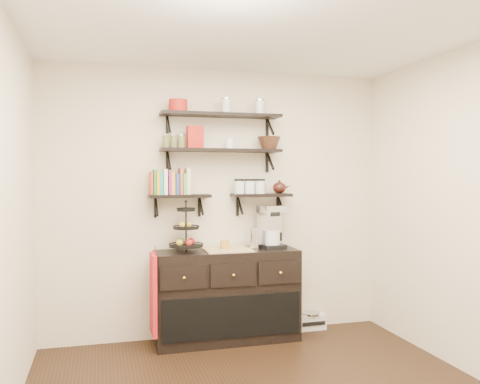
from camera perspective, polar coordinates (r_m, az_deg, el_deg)
name	(u,v)px	position (r m, az deg, el deg)	size (l,w,h in m)	color
ceiling	(275,20)	(3.66, 4.00, 18.73)	(3.50, 3.50, 0.02)	white
back_wall	(218,203)	(5.19, -2.46, -1.28)	(3.50, 0.02, 2.70)	beige
shelf_top	(221,115)	(5.09, -2.14, 8.59)	(1.20, 0.27, 0.23)	black
shelf_mid	(221,151)	(5.06, -2.13, 4.66)	(1.20, 0.27, 0.23)	black
shelf_low_left	(179,197)	(5.00, -6.85, -0.53)	(0.60, 0.25, 0.23)	black
shelf_low_right	(261,196)	(5.19, 2.36, -0.42)	(0.60, 0.25, 0.23)	black
cookbooks	(172,183)	(4.98, -7.61, 1.05)	(0.40, 0.15, 0.26)	#AE4127
glass_canisters	(250,187)	(5.15, 1.10, 0.53)	(0.32, 0.10, 0.13)	silver
sideboard	(227,295)	(5.11, -1.46, -11.53)	(1.40, 0.50, 0.92)	black
fruit_stand	(186,235)	(4.92, -6.05, -4.80)	(0.32, 0.32, 0.48)	black
candle	(225,245)	(5.01, -1.70, -5.93)	(0.08, 0.08, 0.08)	#A97627
coffee_maker	(271,228)	(5.15, 3.47, -4.02)	(0.28, 0.27, 0.43)	black
thermal_carafe	(255,238)	(5.06, 1.69, -5.23)	(0.11, 0.11, 0.22)	silver
apron	(153,294)	(4.87, -9.70, -11.25)	(0.04, 0.32, 0.75)	#A91712
radio	(311,321)	(5.61, 7.96, -14.13)	(0.30, 0.20, 0.18)	silver
recipe_box	(195,137)	(5.01, -5.06, 6.15)	(0.16, 0.06, 0.22)	#B11C14
walnut_bowl	(269,143)	(5.20, 3.27, 5.50)	(0.24, 0.24, 0.13)	black
ramekins	(230,144)	(5.08, -1.19, 5.40)	(0.09, 0.09, 0.10)	white
teapot	(279,187)	(5.25, 4.45, 0.61)	(0.19, 0.14, 0.14)	black
red_pot	(178,106)	(5.02, -6.97, 9.58)	(0.18, 0.18, 0.12)	#B11C14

